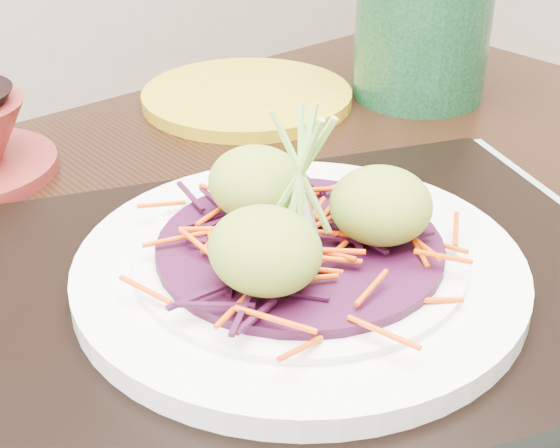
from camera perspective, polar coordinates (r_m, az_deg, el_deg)
dining_table at (r=0.56m, az=-2.53°, el=-14.39°), size 1.20×0.84×0.72m
placemat at (r=0.49m, az=1.39°, el=-6.04°), size 0.58×0.52×0.00m
serving_tray at (r=0.49m, az=1.41°, el=-4.93°), size 0.50×0.44×0.02m
white_plate at (r=0.48m, az=1.44°, el=-3.09°), size 0.27×0.27×0.02m
cabbage_bed at (r=0.47m, az=1.46°, el=-1.67°), size 0.17×0.17×0.01m
carrot_julienne at (r=0.47m, az=1.47°, el=-0.78°), size 0.21×0.21×0.01m
guacamole_scoops at (r=0.46m, az=1.55°, el=0.91°), size 0.15×0.13×0.05m
scallion_garnish at (r=0.45m, az=1.53°, el=3.29°), size 0.06×0.06×0.10m
yellow_plate at (r=0.81m, az=-2.43°, el=9.30°), size 0.26×0.26×0.01m
green_jar at (r=0.82m, az=10.42°, el=14.43°), size 0.16×0.16×0.16m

